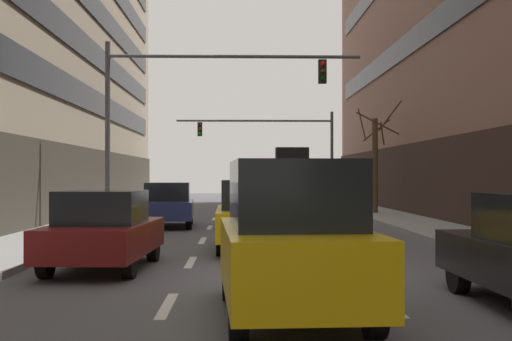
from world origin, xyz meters
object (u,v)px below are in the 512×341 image
at_px(car_driving_3, 168,205).
at_px(car_driving_2, 104,231).
at_px(taxi_driving_0, 292,239).
at_px(street_tree_0, 375,160).
at_px(traffic_signal_1, 281,140).
at_px(taxi_driving_1, 256,215).
at_px(traffic_signal_0, 185,98).

bearing_deg(car_driving_3, car_driving_2, -90.57).
distance_m(taxi_driving_0, car_driving_3, 16.61).
bearing_deg(street_tree_0, traffic_signal_1, 110.21).
relative_size(taxi_driving_1, street_tree_0, 0.90).
bearing_deg(traffic_signal_1, taxi_driving_1, -94.90).
xyz_separation_m(taxi_driving_1, car_driving_2, (-3.10, -3.62, -0.09)).
xyz_separation_m(taxi_driving_0, taxi_driving_1, (-0.26, 8.36, -0.16)).
relative_size(traffic_signal_0, street_tree_0, 1.74).
xyz_separation_m(car_driving_2, traffic_signal_1, (5.25, 28.74, 3.27)).
distance_m(taxi_driving_1, traffic_signal_1, 25.42).
bearing_deg(street_tree_0, car_driving_3, -142.09).
height_order(taxi_driving_0, car_driving_2, taxi_driving_0).
relative_size(car_driving_3, traffic_signal_1, 0.46).
xyz_separation_m(taxi_driving_1, street_tree_0, (5.93, 14.87, 1.71)).
height_order(taxi_driving_0, street_tree_0, street_tree_0).
height_order(traffic_signal_0, traffic_signal_1, traffic_signal_0).
bearing_deg(street_tree_0, taxi_driving_0, -103.70).
xyz_separation_m(taxi_driving_0, car_driving_2, (-3.36, 4.74, -0.25)).
distance_m(taxi_driving_0, taxi_driving_1, 8.36).
distance_m(taxi_driving_1, car_driving_2, 4.77).
distance_m(taxi_driving_1, traffic_signal_0, 8.42).
bearing_deg(car_driving_3, taxi_driving_0, -78.72).
xyz_separation_m(taxi_driving_0, car_driving_3, (-3.25, 16.29, -0.23)).
xyz_separation_m(traffic_signal_1, street_tree_0, (3.77, -10.25, -1.47)).
bearing_deg(car_driving_2, taxi_driving_1, 49.40).
height_order(taxi_driving_0, traffic_signal_1, traffic_signal_1).
xyz_separation_m(taxi_driving_1, traffic_signal_0, (-2.30, 7.20, 3.72)).
bearing_deg(traffic_signal_1, taxi_driving_0, -93.23).
height_order(car_driving_2, street_tree_0, street_tree_0).
xyz_separation_m(car_driving_3, traffic_signal_1, (5.14, 17.19, 3.25)).
distance_m(taxi_driving_0, street_tree_0, 23.96).
bearing_deg(taxi_driving_0, taxi_driving_1, 91.80).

